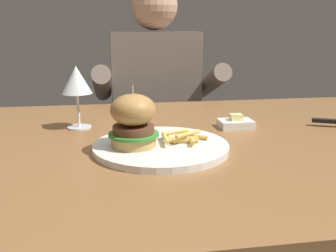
# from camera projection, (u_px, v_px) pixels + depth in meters

# --- Properties ---
(dining_table) EXTENTS (1.32, 0.91, 0.74)m
(dining_table) POSITION_uv_depth(u_px,v_px,m) (193.00, 172.00, 0.90)
(dining_table) COLOR brown
(dining_table) RESTS_ON ground
(main_plate) EXTENTS (0.29, 0.29, 0.01)m
(main_plate) POSITION_uv_depth(u_px,v_px,m) (161.00, 147.00, 0.79)
(main_plate) COLOR white
(main_plate) RESTS_ON dining_table
(burger_sandwich) EXTENTS (0.10, 0.10, 0.13)m
(burger_sandwich) POSITION_uv_depth(u_px,v_px,m) (133.00, 120.00, 0.76)
(burger_sandwich) COLOR tan
(burger_sandwich) RESTS_ON main_plate
(fries_pile) EXTENTS (0.10, 0.09, 0.02)m
(fries_pile) POSITION_uv_depth(u_px,v_px,m) (181.00, 137.00, 0.80)
(fries_pile) COLOR #E0B251
(fries_pile) RESTS_ON main_plate
(wine_glass) EXTENTS (0.08, 0.08, 0.16)m
(wine_glass) POSITION_uv_depth(u_px,v_px,m) (77.00, 82.00, 0.94)
(wine_glass) COLOR silver
(wine_glass) RESTS_ON dining_table
(butter_dish) EXTENTS (0.09, 0.06, 0.04)m
(butter_dish) POSITION_uv_depth(u_px,v_px,m) (236.00, 123.00, 0.98)
(butter_dish) COLOR white
(butter_dish) RESTS_ON dining_table
(diner_person) EXTENTS (0.51, 0.36, 1.18)m
(diner_person) POSITION_uv_depth(u_px,v_px,m) (156.00, 130.00, 1.63)
(diner_person) COLOR #282833
(diner_person) RESTS_ON ground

